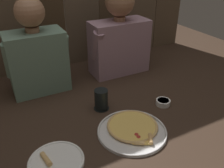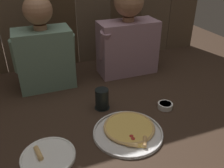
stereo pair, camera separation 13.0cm
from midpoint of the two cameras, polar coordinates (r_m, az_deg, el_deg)
The scene contains 7 objects.
ground_plane at distance 1.32m, azimuth 4.30°, elevation -8.93°, with size 3.20×3.20×0.00m, color #332319.
pizza_tray at distance 1.25m, azimuth 6.99°, elevation -10.92°, with size 0.35×0.35×0.03m.
dinner_plate at distance 1.14m, azimuth -11.65°, elevation -16.48°, with size 0.25×0.25×0.03m.
drinking_glass at distance 1.39m, azimuth 0.28°, elevation -3.63°, with size 0.09×0.09×0.12m.
dipping_bowl at distance 1.46m, azimuth 14.97°, elevation -4.98°, with size 0.09×0.09×0.03m.
diner_left at distance 1.59m, azimuth -13.68°, elevation 8.26°, with size 0.39×0.21×0.60m.
diner_right at distance 1.74m, azimuth 5.95°, elevation 11.54°, with size 0.45×0.22×0.62m.
Camera 2 is at (-0.40, -0.96, 0.81)m, focal length 38.72 mm.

